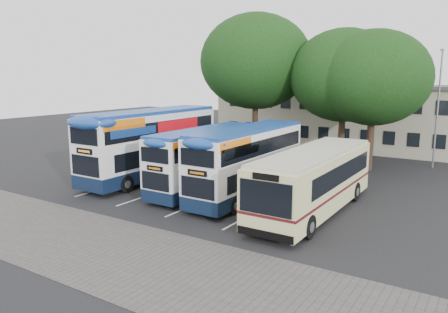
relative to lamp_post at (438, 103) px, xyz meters
name	(u,v)px	position (x,y,z in m)	size (l,w,h in m)	color
ground	(233,228)	(-6.00, -19.97, -5.08)	(120.00, 120.00, 0.00)	black
paving_strip	(125,255)	(-8.00, -24.97, -5.08)	(40.00, 6.00, 0.01)	#595654
bay_lines	(223,193)	(-9.75, -14.97, -5.08)	(14.12, 11.00, 0.01)	silver
depot_building	(378,117)	(-6.00, 7.02, -1.93)	(32.40, 8.40, 6.20)	#A9A488
lamp_post	(438,103)	(0.00, 0.00, 0.00)	(0.25, 1.05, 9.06)	gray
tree_left	(256,62)	(-14.02, -3.19, 3.19)	(9.56, 9.56, 12.35)	black
tree_mid	(344,76)	(-6.50, -2.55, 2.02)	(8.53, 8.53, 10.74)	black
tree_right	(374,78)	(-4.04, -3.37, 1.85)	(8.28, 8.28, 10.46)	black
bus_dd_left	(152,141)	(-16.07, -14.32, -2.45)	(2.78, 11.47, 4.78)	#0F1D37
bus_dd_mid	(206,157)	(-11.04, -14.98, -2.94)	(2.26, 9.34, 3.89)	#0F1D37
bus_dd_right	(248,159)	(-8.09, -14.89, -2.80)	(2.41, 9.96, 4.15)	#0F1D37
bus_single	(315,177)	(-3.73, -15.49, -3.22)	(2.81, 11.05, 3.30)	beige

